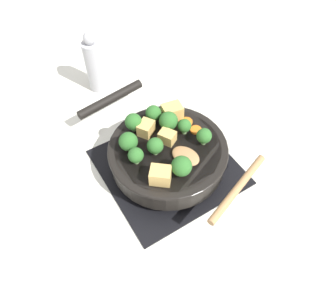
{
  "coord_description": "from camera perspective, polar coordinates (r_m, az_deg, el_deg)",
  "views": [
    {
      "loc": [
        0.41,
        -0.26,
        0.67
      ],
      "look_at": [
        0.0,
        0.0,
        0.08
      ],
      "focal_mm": 35.0,
      "sensor_mm": 36.0,
      "label": 1
    }
  ],
  "objects": [
    {
      "name": "broccoli_floret_mid_floret",
      "position": [
        0.72,
        -5.65,
        -1.44
      ],
      "size": [
        0.04,
        0.04,
        0.04
      ],
      "color": "#709956",
      "rests_on": "skillet_pan"
    },
    {
      "name": "broccoli_floret_east_rim",
      "position": [
        0.78,
        -6.04,
        4.36
      ],
      "size": [
        0.04,
        0.04,
        0.05
      ],
      "color": "#709956",
      "rests_on": "skillet_pan"
    },
    {
      "name": "tofu_cube_west_chunk",
      "position": [
        0.78,
        -3.84,
        3.28
      ],
      "size": [
        0.05,
        0.05,
        0.03
      ],
      "primitive_type": "cube",
      "rotation": [
        0.0,
        0.0,
        5.29
      ],
      "color": "tan",
      "rests_on": "skillet_pan"
    },
    {
      "name": "broccoli_floret_near_spoon",
      "position": [
        0.77,
        2.89,
        3.69
      ],
      "size": [
        0.03,
        0.03,
        0.04
      ],
      "color": "#709956",
      "rests_on": "skillet_pan"
    },
    {
      "name": "carrot_slice_orange_thin",
      "position": [
        0.81,
        3.23,
        4.38
      ],
      "size": [
        0.03,
        0.03,
        0.01
      ],
      "primitive_type": "cylinder",
      "color": "orange",
      "rests_on": "skillet_pan"
    },
    {
      "name": "broccoli_floret_north_edge",
      "position": [
        0.73,
        -2.2,
        0.13
      ],
      "size": [
        0.04,
        0.04,
        0.04
      ],
      "color": "#709956",
      "rests_on": "skillet_pan"
    },
    {
      "name": "broccoli_floret_tall_stem",
      "position": [
        0.8,
        -2.54,
        5.89
      ],
      "size": [
        0.04,
        0.04,
        0.05
      ],
      "color": "#709956",
      "rests_on": "skillet_pan"
    },
    {
      "name": "carrot_slice_near_center",
      "position": [
        0.8,
        4.88,
        2.99
      ],
      "size": [
        0.03,
        0.03,
        0.01
      ],
      "primitive_type": "cylinder",
      "color": "orange",
      "rests_on": "skillet_pan"
    },
    {
      "name": "tofu_cube_east_chunk",
      "position": [
        0.69,
        -1.32,
        -4.95
      ],
      "size": [
        0.06,
        0.06,
        0.04
      ],
      "primitive_type": "cube",
      "rotation": [
        0.0,
        0.0,
        4.02
      ],
      "color": "tan",
      "rests_on": "skillet_pan"
    },
    {
      "name": "front_burner_grate",
      "position": [
        0.81,
        0.0,
        -3.05
      ],
      "size": [
        0.31,
        0.31,
        0.03
      ],
      "color": "black",
      "rests_on": "ground_plane"
    },
    {
      "name": "broccoli_floret_south_cluster",
      "position": [
        0.75,
        6.3,
        1.91
      ],
      "size": [
        0.04,
        0.04,
        0.04
      ],
      "color": "#709956",
      "rests_on": "skillet_pan"
    },
    {
      "name": "broccoli_floret_small_inner",
      "position": [
        0.74,
        -6.93,
        0.94
      ],
      "size": [
        0.04,
        0.04,
        0.05
      ],
      "color": "#709956",
      "rests_on": "skillet_pan"
    },
    {
      "name": "tofu_cube_near_handle",
      "position": [
        0.81,
        0.74,
        6.12
      ],
      "size": [
        0.05,
        0.05,
        0.04
      ],
      "primitive_type": "cube",
      "rotation": [
        0.0,
        0.0,
        4.55
      ],
      "color": "tan",
      "rests_on": "skillet_pan"
    },
    {
      "name": "skillet_pan",
      "position": [
        0.78,
        -0.17,
        -0.94
      ],
      "size": [
        0.4,
        0.28,
        0.05
      ],
      "color": "black",
      "rests_on": "front_burner_grate"
    },
    {
      "name": "broccoli_floret_west_rim",
      "position": [
        0.69,
        2.38,
        -3.36
      ],
      "size": [
        0.05,
        0.05,
        0.05
      ],
      "color": "#709956",
      "rests_on": "skillet_pan"
    },
    {
      "name": "wooden_spoon",
      "position": [
        0.71,
        7.76,
        -4.4
      ],
      "size": [
        0.21,
        0.2,
        0.02
      ],
      "color": "#A87A4C",
      "rests_on": "skillet_pan"
    },
    {
      "name": "ground_plane",
      "position": [
        0.82,
        0.0,
        -3.55
      ],
      "size": [
        2.4,
        2.4,
        0.0
      ],
      "primitive_type": "plane",
      "color": "silver"
    },
    {
      "name": "pepper_mill",
      "position": [
        1.01,
        -12.64,
        13.87
      ],
      "size": [
        0.06,
        0.06,
        0.19
      ],
      "color": "#B2B2B7",
      "rests_on": "ground_plane"
    },
    {
      "name": "broccoli_floret_center_top",
      "position": [
        0.78,
        0.08,
        4.56
      ],
      "size": [
        0.05,
        0.05,
        0.05
      ],
      "color": "#709956",
      "rests_on": "skillet_pan"
    },
    {
      "name": "tofu_cube_center_large",
      "position": [
        0.76,
        -0.14,
        1.77
      ],
      "size": [
        0.05,
        0.04,
        0.03
      ],
      "primitive_type": "cube",
      "rotation": [
        0.0,
        0.0,
        0.51
      ],
      "color": "tan",
      "rests_on": "skillet_pan"
    }
  ]
}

